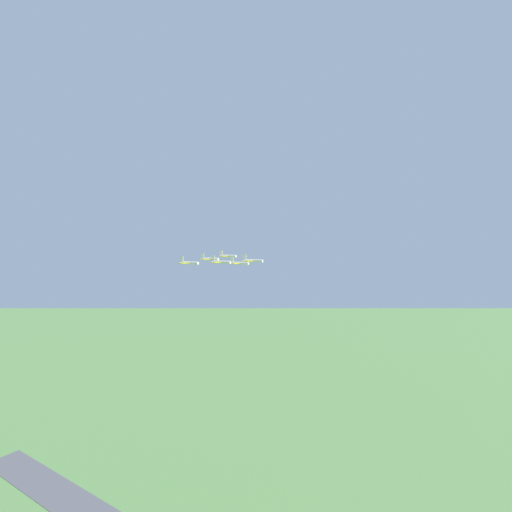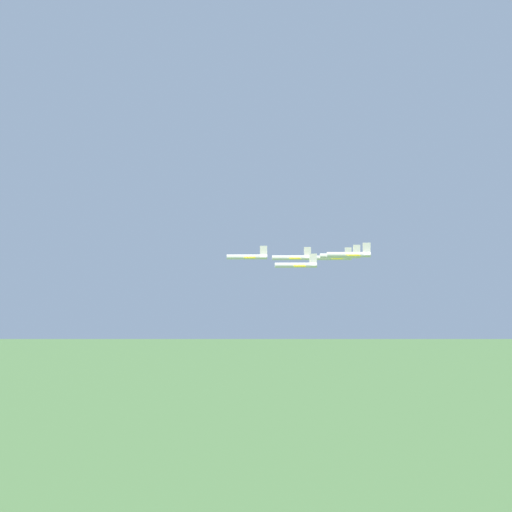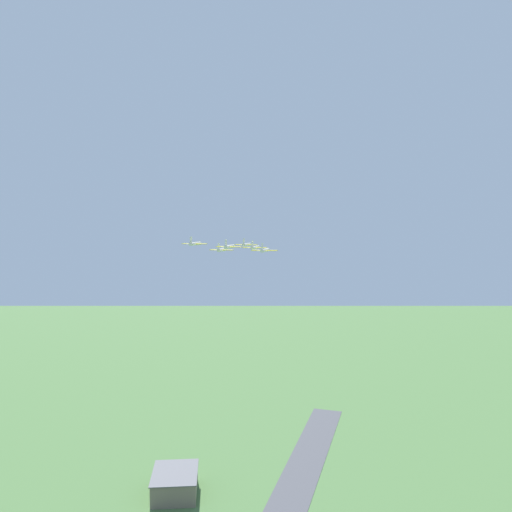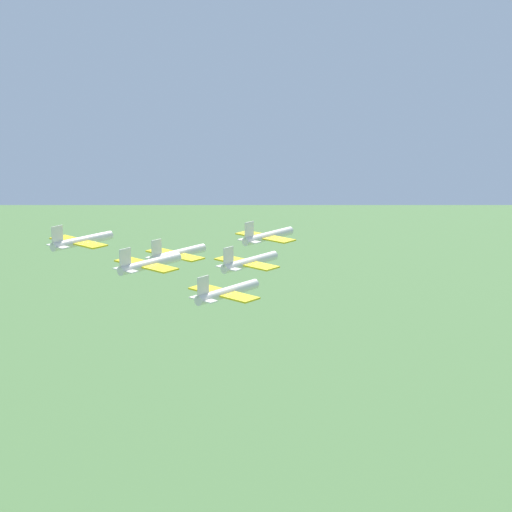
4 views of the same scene
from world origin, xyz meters
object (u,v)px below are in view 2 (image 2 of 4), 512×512
at_px(jet_4, 342,256).
at_px(jet_3, 350,254).
at_px(jet_0, 249,257).
at_px(jet_2, 293,258).
at_px(jet_5, 334,258).
at_px(jet_1, 298,265).

bearing_deg(jet_4, jet_3, -180.00).
bearing_deg(jet_0, jet_2, -59.53).
bearing_deg(jet_3, jet_2, 29.54).
distance_m(jet_3, jet_4, 13.67).
bearing_deg(jet_0, jet_5, -59.53).
relative_size(jet_3, jet_5, 1.00).
bearing_deg(jet_4, jet_5, 0.00).
distance_m(jet_3, jet_5, 27.35).
relative_size(jet_2, jet_3, 1.00).
xyz_separation_m(jet_0, jet_1, (8.69, -10.26, -1.64)).
bearing_deg(jet_5, jet_0, 120.47).
xyz_separation_m(jet_2, jet_4, (8.69, -10.26, 0.80)).
bearing_deg(jet_2, jet_4, -120.47).
bearing_deg(jet_2, jet_0, 120.47).
xyz_separation_m(jet_0, jet_3, (17.38, -20.52, 1.18)).
relative_size(jet_0, jet_4, 1.00).
height_order(jet_1, jet_5, jet_5).
bearing_deg(jet_1, jet_3, -120.47).
relative_size(jet_4, jet_5, 1.00).
relative_size(jet_2, jet_5, 1.00).
height_order(jet_4, jet_5, jet_4).
bearing_deg(jet_2, jet_5, -59.53).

